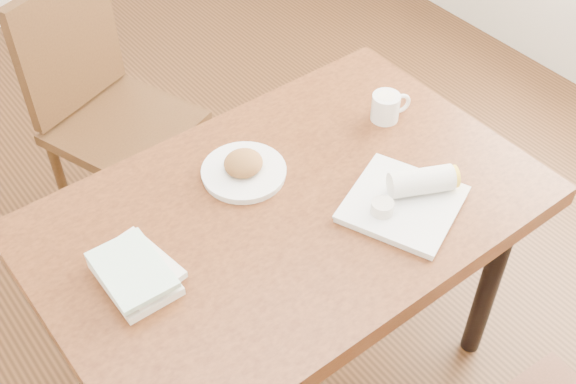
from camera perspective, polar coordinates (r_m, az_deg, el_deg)
ground at (r=2.40m, az=0.00°, el=-13.71°), size 4.00×5.00×0.01m
table at (r=1.85m, az=0.00°, el=-2.90°), size 1.25×0.80×0.75m
chair_far at (r=2.51m, az=-14.43°, el=6.95°), size 0.54×0.54×0.95m
plate_scone at (r=1.86m, az=-3.52°, el=1.84°), size 0.22×0.22×0.07m
coffee_mug at (r=2.04m, az=7.81°, el=6.72°), size 0.12×0.08×0.08m
plate_burrito at (r=1.80m, az=9.54°, el=-0.35°), size 0.34×0.34×0.09m
book_stack at (r=1.66m, az=-12.01°, el=-6.22°), size 0.17×0.22×0.05m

